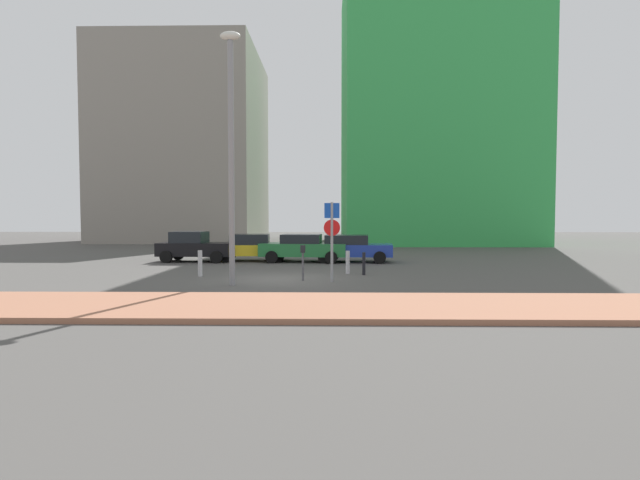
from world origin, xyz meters
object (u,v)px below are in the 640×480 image
object	(u,v)px
parked_car_yellow	(253,247)
traffic_bollard_far	(364,264)
parking_meter	(303,258)
traffic_bollard_near	(348,262)
street_lamp	(231,141)
parked_car_green	(303,248)
parked_car_black	(195,247)
parked_car_blue	(351,248)
traffic_bollard_mid	(200,263)
parking_sign_post	(332,232)

from	to	relation	value
parked_car_yellow	traffic_bollard_far	distance (m)	8.51
parking_meter	parked_car_yellow	bearing A→B (deg)	111.05
traffic_bollard_near	traffic_bollard_far	distance (m)	0.77
parked_car_yellow	street_lamp	bearing A→B (deg)	-85.34
parked_car_green	traffic_bollard_far	world-z (taller)	parked_car_green
parking_meter	parked_car_black	bearing A→B (deg)	128.61
parked_car_yellow	street_lamp	distance (m)	10.48
parked_car_green	traffic_bollard_near	distance (m)	5.87
parked_car_black	parked_car_blue	bearing A→B (deg)	-0.57
traffic_bollard_mid	traffic_bollard_far	size ratio (longest dim) A/B	1.12
parked_car_blue	parking_sign_post	bearing A→B (deg)	-97.52
parking_sign_post	parked_car_black	bearing A→B (deg)	132.02
parked_car_black	parked_car_yellow	size ratio (longest dim) A/B	0.97
traffic_bollard_near	parked_car_black	bearing A→B (deg)	145.26
traffic_bollard_mid	parked_car_yellow	bearing A→B (deg)	81.94
traffic_bollard_near	traffic_bollard_far	xyz separation A→B (m)	(0.65, -0.41, -0.02)
parked_car_blue	street_lamp	xyz separation A→B (m)	(-4.54, -8.99, 4.23)
parked_car_blue	parking_meter	size ratio (longest dim) A/B	3.24
traffic_bollard_far	traffic_bollard_near	bearing A→B (deg)	147.76
street_lamp	traffic_bollard_far	bearing A→B (deg)	33.16
parked_car_black	parked_car_green	world-z (taller)	parked_car_black
traffic_bollard_near	parking_sign_post	bearing A→B (deg)	-104.88
parked_car_black	street_lamp	xyz separation A→B (m)	(3.80, -9.07, 4.19)
parked_car_black	street_lamp	distance (m)	10.69
traffic_bollard_far	parked_car_blue	bearing A→B (deg)	92.65
parked_car_green	traffic_bollard_far	distance (m)	6.51
traffic_bollard_mid	traffic_bollard_far	bearing A→B (deg)	5.70
parked_car_black	parking_sign_post	distance (m)	10.93
parking_meter	traffic_bollard_mid	world-z (taller)	parking_meter
parked_car_black	traffic_bollard_near	size ratio (longest dim) A/B	4.13
parked_car_green	traffic_bollard_mid	bearing A→B (deg)	-120.07
parked_car_black	traffic_bollard_mid	size ratio (longest dim) A/B	3.81
street_lamp	traffic_bollard_mid	distance (m)	5.42
parked_car_yellow	street_lamp	xyz separation A→B (m)	(0.78, -9.55, 4.24)
street_lamp	traffic_bollard_mid	bearing A→B (deg)	125.63
parking_sign_post	traffic_bollard_near	world-z (taller)	parking_sign_post
parked_car_yellow	parked_car_blue	size ratio (longest dim) A/B	0.96
parked_car_blue	traffic_bollard_near	distance (m)	5.46
parking_meter	street_lamp	world-z (taller)	street_lamp
street_lamp	traffic_bollard_far	xyz separation A→B (m)	(4.81, 3.14, -4.53)
traffic_bollard_mid	parked_car_blue	bearing A→B (deg)	45.85
parking_sign_post	parking_meter	bearing A→B (deg)	163.65
parked_car_green	traffic_bollard_near	bearing A→B (deg)	-68.31
parked_car_green	parking_sign_post	bearing A→B (deg)	-79.49
parking_sign_post	traffic_bollard_near	distance (m)	2.98
parked_car_black	parking_sign_post	world-z (taller)	parking_sign_post
parked_car_blue	parked_car_black	bearing A→B (deg)	179.43
traffic_bollard_near	parked_car_blue	bearing A→B (deg)	86.05
parked_car_green	parked_car_yellow	bearing A→B (deg)	168.69
parked_car_blue	parked_car_yellow	bearing A→B (deg)	173.94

